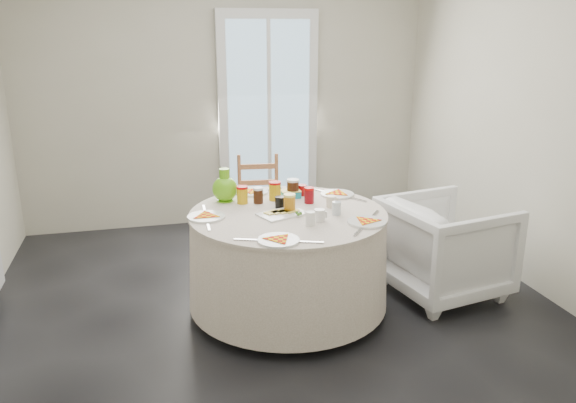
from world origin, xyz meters
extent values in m
plane|color=black|center=(0.00, 0.00, 0.00)|extent=(4.00, 4.00, 0.00)
cube|color=#BCB5A3|center=(0.00, 2.00, 1.30)|extent=(4.00, 0.02, 2.60)
cube|color=#BCB5A3|center=(2.00, 0.00, 1.30)|extent=(0.02, 4.00, 2.60)
cube|color=silver|center=(0.40, 1.95, 1.05)|extent=(1.00, 0.08, 2.10)
cylinder|color=white|center=(0.09, -0.05, 0.38)|extent=(1.37, 1.37, 0.70)
imported|color=white|center=(1.28, -0.09, 0.39)|extent=(0.86, 0.90, 0.80)
cube|color=teal|center=(0.20, 0.28, 0.79)|extent=(0.15, 0.11, 0.06)
camera|label=1|loc=(-0.80, -3.55, 1.91)|focal=35.00mm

